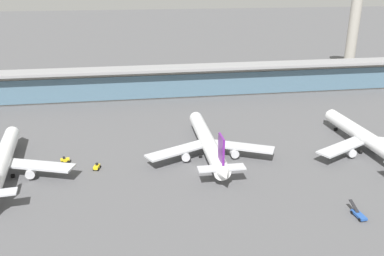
% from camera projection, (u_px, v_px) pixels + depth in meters
% --- Properties ---
extents(ground_plane, '(1200.00, 1200.00, 0.00)m').
position_uv_depth(ground_plane, '(202.00, 170.00, 127.87)').
color(ground_plane, '#515154').
extents(airliner_left_stand, '(43.01, 56.23, 14.97)m').
position_uv_depth(airliner_left_stand, '(1.00, 163.00, 121.75)').
color(airliner_left_stand, white).
rests_on(airliner_left_stand, ground).
extents(airliner_centre_stand, '(43.26, 56.08, 14.97)m').
position_uv_depth(airliner_centre_stand, '(208.00, 142.00, 136.18)').
color(airliner_centre_stand, white).
rests_on(airliner_centre_stand, ground).
extents(airliner_right_stand, '(43.24, 56.16, 14.97)m').
position_uv_depth(airliner_right_stand, '(367.00, 139.00, 139.28)').
color(airliner_right_stand, white).
rests_on(airliner_right_stand, ground).
extents(service_truck_near_nose_blue, '(2.16, 6.87, 2.70)m').
position_uv_depth(service_truck_near_nose_blue, '(358.00, 214.00, 102.79)').
color(service_truck_near_nose_blue, '#234C9E').
rests_on(service_truck_near_nose_blue, ground).
extents(service_truck_under_wing_yellow, '(3.09, 2.13, 2.05)m').
position_uv_depth(service_truck_under_wing_yellow, '(65.00, 160.00, 132.33)').
color(service_truck_under_wing_yellow, yellow).
rests_on(service_truck_under_wing_yellow, ground).
extents(service_truck_mid_apron_yellow, '(2.38, 3.20, 2.05)m').
position_uv_depth(service_truck_mid_apron_yellow, '(97.00, 167.00, 127.71)').
color(service_truck_mid_apron_yellow, yellow).
rests_on(service_truck_mid_apron_yellow, ground).
extents(terminal_building, '(241.11, 12.80, 15.20)m').
position_uv_depth(terminal_building, '(172.00, 81.00, 200.65)').
color(terminal_building, '#9E998E').
rests_on(terminal_building, ground).
extents(control_tower, '(12.00, 12.00, 62.05)m').
position_uv_depth(control_tower, '(355.00, 15.00, 243.72)').
color(control_tower, '#9E998E').
rests_on(control_tower, ground).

